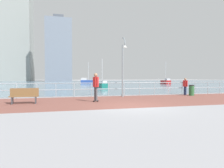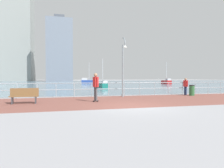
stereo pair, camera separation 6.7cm
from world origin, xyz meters
TOP-DOWN VIEW (x-y plane):
  - ground at (0.00, 40.00)m, footprint 220.00×220.00m
  - brick_paving at (0.00, 2.70)m, footprint 28.00×6.59m
  - harbor_water at (0.00, 50.99)m, footprint 180.00×88.00m
  - waterfront_railing at (0.00, 5.99)m, footprint 25.25×0.06m
  - lamppost at (1.06, 5.22)m, footprint 0.36×0.82m
  - skateboarder at (-1.66, 2.48)m, footprint 0.41×0.55m
  - bystander at (7.09, 5.64)m, footprint 0.30×0.56m
  - trash_bin at (7.13, 4.81)m, footprint 0.46×0.46m
  - park_bench at (-5.93, 2.67)m, footprint 1.61×0.46m
  - sailboat_gray at (3.36, 44.27)m, footprint 4.30×1.78m
  - sailboat_teal at (22.44, 35.80)m, footprint 1.75×4.17m
  - sailboat_yellow at (2.47, 20.29)m, footprint 1.22×3.29m
  - tower_concrete at (-26.03, 95.95)m, footprint 16.73×16.30m
  - tower_steel at (-4.66, 79.73)m, footprint 10.92×10.72m

SIDE VIEW (x-z plane):
  - ground at x=0.00m, z-range 0.00..0.00m
  - harbor_water at x=0.00m, z-range 0.00..0.00m
  - brick_paving at x=0.00m, z-range 0.00..0.01m
  - sailboat_yellow at x=2.47m, z-range -1.83..2.70m
  - trash_bin at x=7.13m, z-range 0.00..0.93m
  - park_bench at x=-5.93m, z-range 0.02..0.94m
  - sailboat_teal at x=22.44m, z-range -2.30..3.38m
  - sailboat_gray at x=3.36m, z-range -2.37..3.49m
  - waterfront_railing at x=0.00m, z-range 0.22..1.36m
  - bystander at x=7.09m, z-range 0.12..1.65m
  - skateboarder at x=-1.66m, z-range 0.19..2.03m
  - lamppost at x=1.06m, z-range 0.25..5.06m
  - tower_steel at x=-4.66m, z-range -0.83..27.81m
  - tower_concrete at x=-26.03m, z-range -0.83..47.62m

